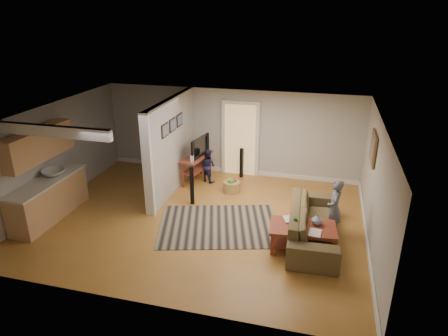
{
  "coord_description": "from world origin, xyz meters",
  "views": [
    {
      "loc": [
        2.64,
        -7.85,
        4.6
      ],
      "look_at": [
        0.43,
        0.59,
        1.1
      ],
      "focal_mm": 32.0,
      "sensor_mm": 36.0,
      "label": 1
    }
  ],
  "objects_px": {
    "speaker_right": "(242,163)",
    "child": "(331,234)",
    "toddler": "(208,181)",
    "speaker_left": "(192,186)",
    "toy_basket": "(232,186)",
    "sofa": "(312,239)",
    "tv_console": "(197,158)",
    "coffee_table": "(304,231)"
  },
  "relations": [
    {
      "from": "sofa",
      "to": "tv_console",
      "type": "relative_size",
      "value": 1.99
    },
    {
      "from": "speaker_left",
      "to": "child",
      "type": "relative_size",
      "value": 0.79
    },
    {
      "from": "speaker_left",
      "to": "toy_basket",
      "type": "distance_m",
      "value": 1.27
    },
    {
      "from": "speaker_right",
      "to": "toddler",
      "type": "bearing_deg",
      "value": -132.73
    },
    {
      "from": "coffee_table",
      "to": "speaker_right",
      "type": "bearing_deg",
      "value": 121.12
    },
    {
      "from": "tv_console",
      "to": "toddler",
      "type": "xyz_separation_m",
      "value": [
        0.28,
        0.1,
        -0.7
      ]
    },
    {
      "from": "sofa",
      "to": "speaker_left",
      "type": "bearing_deg",
      "value": 70.31
    },
    {
      "from": "child",
      "to": "coffee_table",
      "type": "bearing_deg",
      "value": -36.4
    },
    {
      "from": "coffee_table",
      "to": "speaker_left",
      "type": "bearing_deg",
      "value": 154.75
    },
    {
      "from": "toy_basket",
      "to": "coffee_table",
      "type": "bearing_deg",
      "value": -47.97
    },
    {
      "from": "speaker_right",
      "to": "child",
      "type": "relative_size",
      "value": 0.69
    },
    {
      "from": "speaker_right",
      "to": "sofa",
      "type": "bearing_deg",
      "value": -37.93
    },
    {
      "from": "child",
      "to": "toddler",
      "type": "distance_m",
      "value": 4.03
    },
    {
      "from": "sofa",
      "to": "toddler",
      "type": "bearing_deg",
      "value": 49.29
    },
    {
      "from": "tv_console",
      "to": "sofa",
      "type": "bearing_deg",
      "value": -24.82
    },
    {
      "from": "sofa",
      "to": "speaker_left",
      "type": "height_order",
      "value": "speaker_left"
    },
    {
      "from": "toddler",
      "to": "sofa",
      "type": "bearing_deg",
      "value": 168.91
    },
    {
      "from": "child",
      "to": "speaker_left",
      "type": "bearing_deg",
      "value": -98.17
    },
    {
      "from": "child",
      "to": "toddler",
      "type": "bearing_deg",
      "value": -119.08
    },
    {
      "from": "child",
      "to": "toddler",
      "type": "height_order",
      "value": "child"
    },
    {
      "from": "speaker_left",
      "to": "toy_basket",
      "type": "bearing_deg",
      "value": 32.07
    },
    {
      "from": "toy_basket",
      "to": "speaker_left",
      "type": "bearing_deg",
      "value": -130.39
    },
    {
      "from": "child",
      "to": "toddler",
      "type": "relative_size",
      "value": 1.34
    },
    {
      "from": "toy_basket",
      "to": "toddler",
      "type": "bearing_deg",
      "value": 147.16
    },
    {
      "from": "tv_console",
      "to": "toy_basket",
      "type": "bearing_deg",
      "value": -11.78
    },
    {
      "from": "speaker_left",
      "to": "toddler",
      "type": "bearing_deg",
      "value": 73.67
    },
    {
      "from": "speaker_left",
      "to": "child",
      "type": "xyz_separation_m",
      "value": [
        3.43,
        -0.61,
        -0.5
      ]
    },
    {
      "from": "speaker_left",
      "to": "speaker_right",
      "type": "relative_size",
      "value": 1.13
    },
    {
      "from": "speaker_left",
      "to": "toy_basket",
      "type": "relative_size",
      "value": 2.22
    },
    {
      "from": "speaker_left",
      "to": "child",
      "type": "bearing_deg",
      "value": -27.58
    },
    {
      "from": "toy_basket",
      "to": "child",
      "type": "xyz_separation_m",
      "value": [
        2.63,
        -1.54,
        -0.17
      ]
    },
    {
      "from": "speaker_right",
      "to": "toddler",
      "type": "distance_m",
      "value": 1.1
    },
    {
      "from": "tv_console",
      "to": "toy_basket",
      "type": "distance_m",
      "value": 1.3
    },
    {
      "from": "tv_console",
      "to": "toddler",
      "type": "bearing_deg",
      "value": 28.75
    },
    {
      "from": "speaker_right",
      "to": "toddler",
      "type": "height_order",
      "value": "speaker_right"
    },
    {
      "from": "sofa",
      "to": "tv_console",
      "type": "xyz_separation_m",
      "value": [
        -3.34,
        2.3,
        0.7
      ]
    },
    {
      "from": "speaker_left",
      "to": "speaker_right",
      "type": "height_order",
      "value": "speaker_left"
    },
    {
      "from": "speaker_left",
      "to": "child",
      "type": "height_order",
      "value": "speaker_left"
    },
    {
      "from": "coffee_table",
      "to": "speaker_left",
      "type": "relative_size",
      "value": 1.38
    },
    {
      "from": "coffee_table",
      "to": "speaker_right",
      "type": "relative_size",
      "value": 1.57
    },
    {
      "from": "coffee_table",
      "to": "tv_console",
      "type": "bearing_deg",
      "value": 139.35
    },
    {
      "from": "tv_console",
      "to": "toy_basket",
      "type": "height_order",
      "value": "tv_console"
    }
  ]
}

